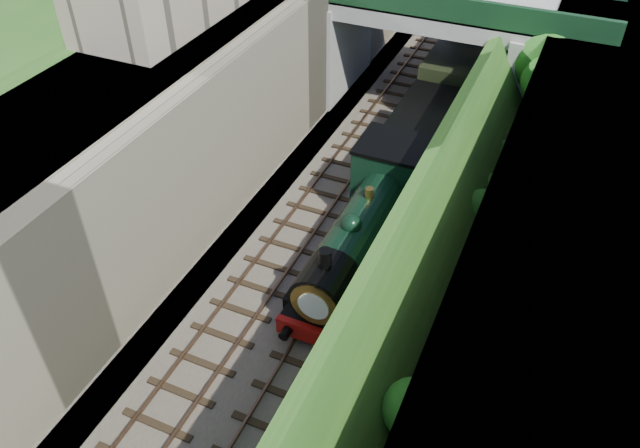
{
  "coord_description": "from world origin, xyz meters",
  "views": [
    {
      "loc": [
        7.01,
        -7.18,
        17.38
      ],
      "look_at": [
        0.0,
        8.67,
        2.96
      ],
      "focal_mm": 35.0,
      "sensor_mm": 36.0,
      "label": 1
    }
  ],
  "objects_px": {
    "tree": "(552,61)",
    "road_bridge": "(456,40)",
    "locomotive": "(366,228)",
    "tender": "(421,141)"
  },
  "relations": [
    {
      "from": "tree",
      "to": "tender",
      "type": "xyz_separation_m",
      "value": [
        -4.71,
        -4.41,
        -3.03
      ]
    },
    {
      "from": "road_bridge",
      "to": "tender",
      "type": "xyz_separation_m",
      "value": [
        0.26,
        -6.32,
        -2.46
      ]
    },
    {
      "from": "tree",
      "to": "tender",
      "type": "relative_size",
      "value": 1.1
    },
    {
      "from": "road_bridge",
      "to": "tender",
      "type": "relative_size",
      "value": 2.67
    },
    {
      "from": "locomotive",
      "to": "tender",
      "type": "distance_m",
      "value": 7.37
    },
    {
      "from": "tree",
      "to": "road_bridge",
      "type": "bearing_deg",
      "value": 158.96
    },
    {
      "from": "tender",
      "to": "locomotive",
      "type": "bearing_deg",
      "value": -90.0
    },
    {
      "from": "road_bridge",
      "to": "tree",
      "type": "relative_size",
      "value": 2.42
    },
    {
      "from": "tree",
      "to": "tender",
      "type": "distance_m",
      "value": 7.13
    },
    {
      "from": "tree",
      "to": "locomotive",
      "type": "xyz_separation_m",
      "value": [
        -4.71,
        -11.77,
        -2.75
      ]
    }
  ]
}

